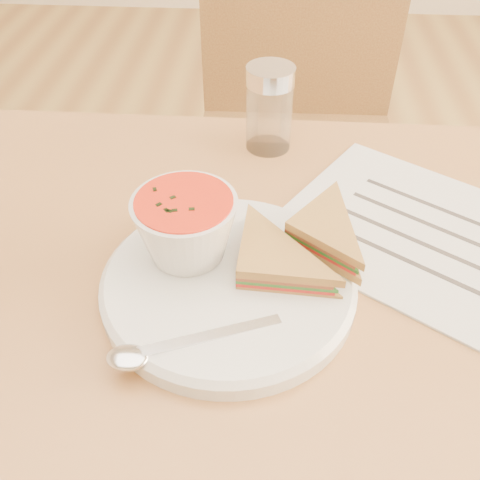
# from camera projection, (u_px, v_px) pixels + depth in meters

# --- Properties ---
(dining_table) EXTENTS (1.00, 0.70, 0.75)m
(dining_table) POSITION_uv_depth(u_px,v_px,m) (239.00, 467.00, 0.78)
(dining_table) COLOR brown
(dining_table) RESTS_ON floor
(chair_far) EXTENTS (0.45, 0.45, 1.00)m
(chair_far) POSITION_uv_depth(u_px,v_px,m) (297.00, 155.00, 1.17)
(chair_far) COLOR brown
(chair_far) RESTS_ON floor
(plate) EXTENTS (0.30, 0.30, 0.02)m
(plate) POSITION_uv_depth(u_px,v_px,m) (229.00, 284.00, 0.53)
(plate) COLOR silver
(plate) RESTS_ON dining_table
(soup_bowl) EXTENTS (0.12, 0.12, 0.07)m
(soup_bowl) POSITION_uv_depth(u_px,v_px,m) (186.00, 230.00, 0.53)
(soup_bowl) COLOR silver
(soup_bowl) RESTS_ON plate
(sandwich_half_a) EXTENTS (0.11, 0.11, 0.03)m
(sandwich_half_a) POSITION_uv_depth(u_px,v_px,m) (236.00, 283.00, 0.50)
(sandwich_half_a) COLOR #B99441
(sandwich_half_a) RESTS_ON plate
(sandwich_half_b) EXTENTS (0.13, 0.13, 0.03)m
(sandwich_half_b) POSITION_uv_depth(u_px,v_px,m) (284.00, 233.00, 0.54)
(sandwich_half_b) COLOR #B99441
(sandwich_half_b) RESTS_ON plate
(spoon) EXTENTS (0.18, 0.10, 0.01)m
(spoon) POSITION_uv_depth(u_px,v_px,m) (190.00, 342.00, 0.46)
(spoon) COLOR silver
(spoon) RESTS_ON plate
(paper_menu) EXTENTS (0.41, 0.38, 0.00)m
(paper_menu) POSITION_uv_depth(u_px,v_px,m) (435.00, 239.00, 0.59)
(paper_menu) COLOR silver
(paper_menu) RESTS_ON dining_table
(condiment_shaker) EXTENTS (0.08, 0.08, 0.11)m
(condiment_shaker) POSITION_uv_depth(u_px,v_px,m) (269.00, 109.00, 0.70)
(condiment_shaker) COLOR silver
(condiment_shaker) RESTS_ON dining_table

